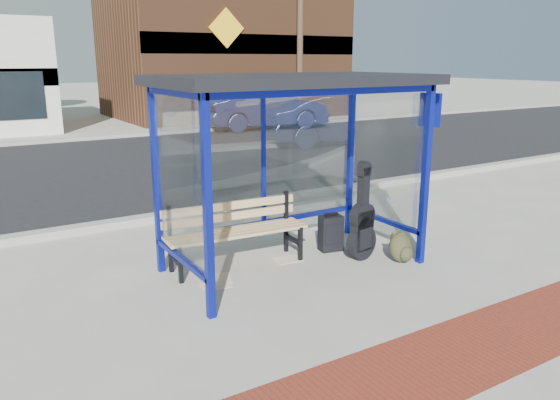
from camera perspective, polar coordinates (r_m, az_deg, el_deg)
ground at (r=7.09m, az=1.39°, el=-6.96°), size 120.00×120.00×0.00m
brick_paver_strip at (r=5.32m, az=17.41°, el=-15.36°), size 60.00×1.00×0.01m
curb_near at (r=9.51m, az=-8.16°, el=-1.11°), size 60.00×0.25×0.12m
street_asphalt at (r=14.24m, az=-16.45°, el=3.41°), size 60.00×10.00×0.00m
curb_far at (r=19.14m, az=-20.61°, el=5.97°), size 60.00×0.25×0.12m
far_sidewalk at (r=21.00m, az=-21.64°, el=6.40°), size 60.00×4.00×0.01m
bus_shelter at (r=6.68m, az=1.16°, el=10.00°), size 3.30×1.80×2.42m
storefront_brown at (r=26.69m, az=-6.08°, el=15.72°), size 10.00×7.08×6.40m
tree_right at (r=32.02m, az=-1.39°, el=19.62°), size 3.60×3.60×7.03m
utility_pole_east at (r=22.79m, az=2.12°, el=18.30°), size 1.60×0.24×8.00m
bench at (r=7.03m, az=-4.73°, el=-2.96°), size 1.87×0.58×0.87m
guitar_bag at (r=7.28m, az=8.56°, el=-2.73°), size 0.47×0.21×1.25m
suitcase at (r=7.61m, az=5.33°, el=-3.49°), size 0.35×0.26×0.55m
backpack at (r=7.35m, az=12.58°, el=-4.95°), size 0.36×0.33×0.40m
sign_post at (r=7.53m, az=15.00°, el=4.24°), size 0.15×0.28×2.34m
newspaper_a at (r=6.76m, az=-6.27°, el=-8.14°), size 0.36×0.41×0.01m
newspaper_b at (r=6.56m, az=-6.71°, el=-8.87°), size 0.34×0.28×0.01m
newspaper_c at (r=7.32m, az=0.82°, el=-6.23°), size 0.39×0.32×0.01m
parked_car at (r=21.07m, az=-1.51°, el=9.53°), size 4.84×2.20×1.54m
fire_hydrant at (r=24.21m, az=4.28°, el=9.28°), size 0.33×0.22×0.75m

